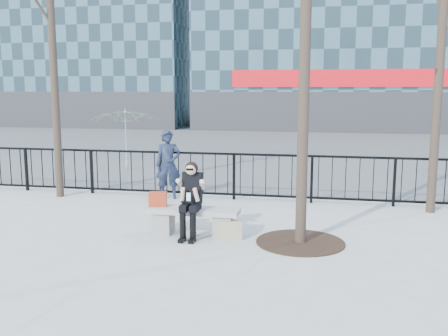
# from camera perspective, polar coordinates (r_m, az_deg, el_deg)

# --- Properties ---
(ground) EXTENTS (120.00, 120.00, 0.00)m
(ground) POSITION_cam_1_polar(r_m,az_deg,el_deg) (9.02, -3.52, -7.63)
(ground) COLOR #989893
(ground) RESTS_ON ground
(street_surface) EXTENTS (60.00, 23.00, 0.01)m
(street_surface) POSITION_cam_1_polar(r_m,az_deg,el_deg) (23.59, 5.82, 2.71)
(street_surface) COLOR #474747
(street_surface) RESTS_ON ground
(railing) EXTENTS (14.00, 0.06, 1.10)m
(railing) POSITION_cam_1_polar(r_m,az_deg,el_deg) (11.74, 0.19, -0.92)
(railing) COLOR black
(railing) RESTS_ON ground
(tree_grate) EXTENTS (1.50, 1.50, 0.02)m
(tree_grate) POSITION_cam_1_polar(r_m,az_deg,el_deg) (8.64, 8.71, -8.38)
(tree_grate) COLOR black
(tree_grate) RESTS_ON ground
(bench_main) EXTENTS (1.65, 0.46, 0.49)m
(bench_main) POSITION_cam_1_polar(r_m,az_deg,el_deg) (8.94, -3.54, -5.78)
(bench_main) COLOR slate
(bench_main) RESTS_ON ground
(seated_woman) EXTENTS (0.50, 0.64, 1.34)m
(seated_woman) POSITION_cam_1_polar(r_m,az_deg,el_deg) (8.70, -3.83, -3.69)
(seated_woman) COLOR black
(seated_woman) RESTS_ON ground
(handbag) EXTENTS (0.34, 0.20, 0.26)m
(handbag) POSITION_cam_1_polar(r_m,az_deg,el_deg) (9.07, -7.57, -3.54)
(handbag) COLOR #B03215
(handbag) RESTS_ON bench_main
(shopping_bag) EXTENTS (0.38, 0.27, 0.34)m
(shopping_bag) POSITION_cam_1_polar(r_m,az_deg,el_deg) (8.65, 0.82, -7.16)
(shopping_bag) COLOR beige
(shopping_bag) RESTS_ON ground
(standing_man) EXTENTS (0.69, 0.56, 1.63)m
(standing_man) POSITION_cam_1_polar(r_m,az_deg,el_deg) (11.84, -6.39, 0.40)
(standing_man) COLOR black
(standing_man) RESTS_ON ground
(vendor_umbrella) EXTENTS (2.58, 2.62, 1.98)m
(vendor_umbrella) POSITION_cam_1_polar(r_m,az_deg,el_deg) (16.20, -11.18, 3.23)
(vendor_umbrella) COLOR yellow
(vendor_umbrella) RESTS_ON ground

